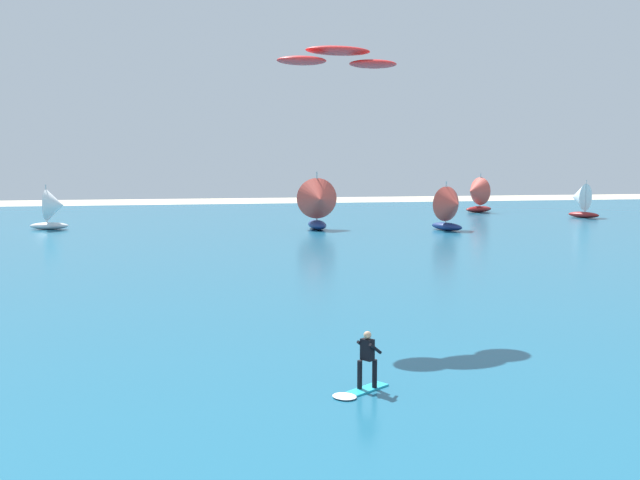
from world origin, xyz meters
The scene contains 8 objects.
ocean centered at (0.00, 49.99, 0.05)m, with size 160.00×90.00×0.10m, color #1E607F.
kitesurfer centered at (1.23, 13.71, 0.70)m, with size 1.91×1.61×1.67m.
kite centered at (2.38, 22.70, 10.34)m, with size 5.08×2.43×0.74m.
sailboat_far_left centered at (37.51, 66.06, 1.93)m, with size 3.32×3.61×4.01m.
sailboat_center_horizon centered at (8.02, 58.13, 2.43)m, with size 3.63×4.31×5.10m.
sailboat_heeled_over centered at (19.21, 55.21, 2.07)m, with size 3.43×3.83×4.31m.
sailboat_trailing centered at (-14.91, 62.75, 1.92)m, with size 3.44×2.94×3.98m.
sailboat_mid_right centered at (29.38, 74.62, 2.17)m, with size 4.02×3.60×4.53m.
Camera 1 is at (-3.52, -5.66, 6.60)m, focal length 41.55 mm.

